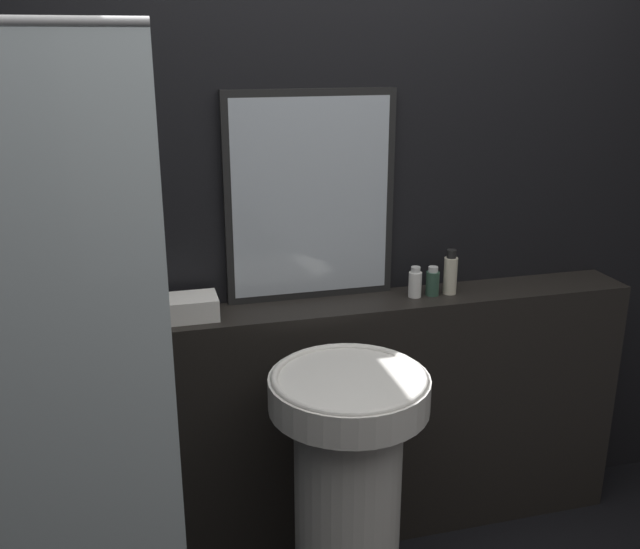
% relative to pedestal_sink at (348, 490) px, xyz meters
% --- Properties ---
extents(wall_back, '(8.00, 0.06, 2.50)m').
position_rel_pedestal_sink_xyz_m(wall_back, '(0.09, 0.60, 0.73)').
color(wall_back, black).
rests_on(wall_back, ground_plane).
extents(vanity_counter, '(2.28, 0.23, 0.98)m').
position_rel_pedestal_sink_xyz_m(vanity_counter, '(0.09, 0.45, -0.03)').
color(vanity_counter, black).
rests_on(vanity_counter, ground_plane).
extents(pedestal_sink, '(0.49, 0.49, 0.93)m').
position_rel_pedestal_sink_xyz_m(pedestal_sink, '(0.00, 0.00, 0.00)').
color(pedestal_sink, silver).
rests_on(pedestal_sink, ground_plane).
extents(mirror, '(0.61, 0.03, 0.74)m').
position_rel_pedestal_sink_xyz_m(mirror, '(0.02, 0.55, 0.83)').
color(mirror, black).
rests_on(mirror, vanity_counter).
extents(towel_stack, '(0.23, 0.14, 0.08)m').
position_rel_pedestal_sink_xyz_m(towel_stack, '(-0.45, 0.45, 0.49)').
color(towel_stack, white).
rests_on(towel_stack, vanity_counter).
extents(shampoo_bottle, '(0.05, 0.05, 0.11)m').
position_rel_pedestal_sink_xyz_m(shampoo_bottle, '(0.39, 0.45, 0.51)').
color(shampoo_bottle, white).
rests_on(shampoo_bottle, vanity_counter).
extents(conditioner_bottle, '(0.05, 0.05, 0.11)m').
position_rel_pedestal_sink_xyz_m(conditioner_bottle, '(0.46, 0.45, 0.51)').
color(conditioner_bottle, '#2D4C3D').
rests_on(conditioner_bottle, vanity_counter).
extents(lotion_bottle, '(0.05, 0.05, 0.17)m').
position_rel_pedestal_sink_xyz_m(lotion_bottle, '(0.53, 0.45, 0.53)').
color(lotion_bottle, beige).
rests_on(lotion_bottle, vanity_counter).
extents(shower_panel, '(0.52, 0.02, 1.91)m').
position_rel_pedestal_sink_xyz_m(shower_panel, '(-0.79, -0.40, 0.44)').
color(shower_panel, silver).
rests_on(shower_panel, ground_plane).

